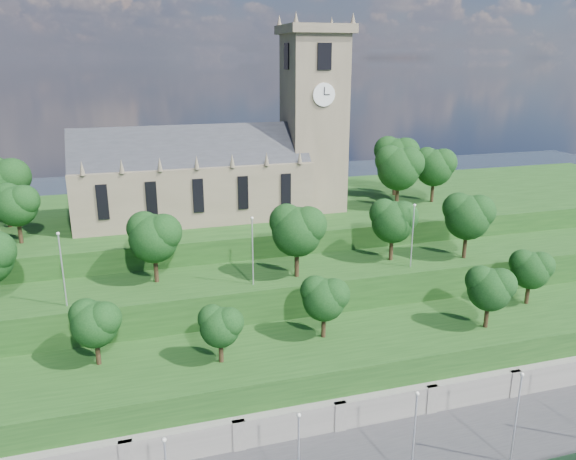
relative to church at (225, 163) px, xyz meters
name	(u,v)px	position (x,y,z in m)	size (l,w,h in m)	color
retaining_wall	(288,430)	(-0.79, -34.01, -20.02)	(160.00, 2.10, 5.00)	slate
embankment_lower	(272,383)	(-0.79, -27.98, -18.52)	(160.00, 12.00, 8.00)	#183C14
embankment_upper	(249,321)	(-0.79, -16.98, -16.52)	(160.00, 10.00, 12.00)	#183C14
hilltop	(219,254)	(-0.79, 4.02, -15.02)	(160.00, 32.00, 15.00)	#183C14
church	(225,163)	(0.00, 0.00, 0.00)	(38.60, 12.35, 27.60)	#695E4A
trees_lower	(322,302)	(4.75, -27.81, -10.00)	(68.35, 8.67, 7.13)	black
trees_upper	(272,229)	(2.11, -17.86, -4.79)	(61.94, 8.71, 8.74)	black
trees_hilltop	(252,172)	(3.73, -0.90, -1.39)	(71.55, 15.75, 9.69)	black
lamp_posts_promenade	(299,457)	(-2.79, -43.48, -15.33)	(60.36, 0.36, 9.13)	#B2B2B7
lamp_posts_upper	(252,246)	(-0.79, -19.98, -5.87)	(40.36, 0.36, 8.07)	#B2B2B7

